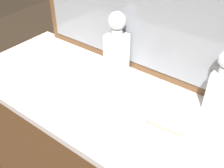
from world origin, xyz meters
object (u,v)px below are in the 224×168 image
Objects in this scene: crystal_tumbler_right at (105,92)px; silver_brush_right at (166,124)px; crystal_decanter_far_right at (117,48)px; porcelain_dish at (68,90)px; crystal_decanter_center at (220,87)px.

silver_brush_right is at bearing 2.53° from crystal_tumbler_right.
crystal_decanter_far_right is 3.60× the size of crystal_tumbler_right.
porcelain_dish is (-0.07, -0.26, -0.11)m from crystal_decanter_far_right.
crystal_tumbler_right is at bearing 20.09° from porcelain_dish.
crystal_decanter_center is 1.70× the size of silver_brush_right.
crystal_decanter_far_right is 0.43m from silver_brush_right.
crystal_decanter_far_right is at bearing 152.46° from silver_brush_right.
crystal_decanter_center is 0.88× the size of crystal_decanter_far_right.
crystal_tumbler_right is (0.09, -0.20, -0.08)m from crystal_decanter_far_right.
silver_brush_right is at bearing 9.11° from porcelain_dish.
crystal_tumbler_right is 0.54× the size of silver_brush_right.
silver_brush_right is (-0.10, -0.21, -0.09)m from crystal_decanter_center.
crystal_decanter_center reaches higher than silver_brush_right.
porcelain_dish is (-0.44, -0.07, -0.01)m from silver_brush_right.
crystal_decanter_far_right is at bearing 75.67° from porcelain_dish.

